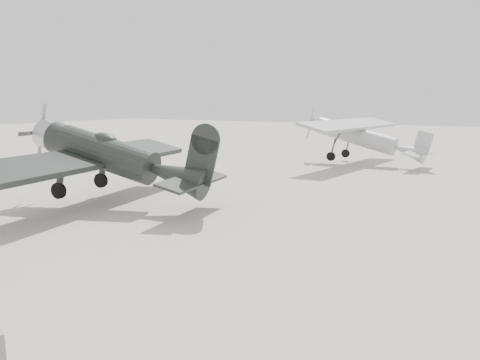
{
  "coord_description": "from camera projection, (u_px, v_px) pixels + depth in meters",
  "views": [
    {
      "loc": [
        10.46,
        -13.2,
        4.42
      ],
      "look_at": [
        1.35,
        1.65,
        1.5
      ],
      "focal_mm": 35.0,
      "sensor_mm": 36.0,
      "label": 1
    }
  ],
  "objects": [
    {
      "name": "highwing_monoplane",
      "position": [
        360.0,
        133.0,
        33.16
      ],
      "size": [
        8.96,
        12.61,
        3.57
      ],
      "rotation": [
        0.0,
        0.23,
        -0.09
      ],
      "color": "#9C9FA1",
      "rests_on": "ground"
    },
    {
      "name": "ground",
      "position": [
        185.0,
        223.0,
        17.22
      ],
      "size": [
        160.0,
        160.0,
        0.0
      ],
      "primitive_type": "plane",
      "color": "#9F978D",
      "rests_on": "ground"
    },
    {
      "name": "lowwing_monoplane",
      "position": [
        115.0,
        157.0,
        19.73
      ],
      "size": [
        8.89,
        12.37,
        3.97
      ],
      "rotation": [
        0.0,
        0.24,
        0.18
      ],
      "color": "black",
      "rests_on": "ground"
    }
  ]
}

